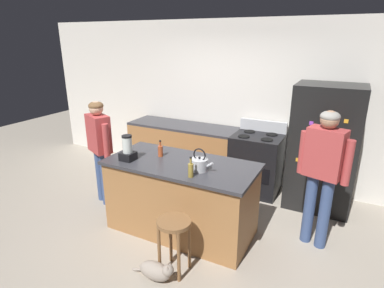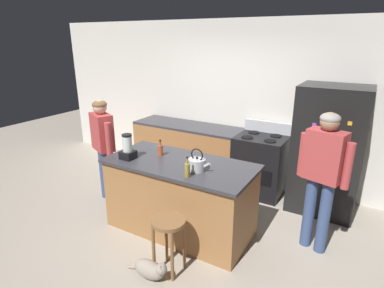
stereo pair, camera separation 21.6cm
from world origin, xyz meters
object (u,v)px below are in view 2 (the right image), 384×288
(kitchen_island, at_px, (180,197))
(tea_kettle, at_px, (197,164))
(stove_range, at_px, (260,165))
(person_by_sink_right, at_px, (323,170))
(person_by_island_left, at_px, (103,142))
(cat, at_px, (150,269))
(bottle_vinegar, at_px, (187,170))
(refrigerator, at_px, (328,151))
(bar_stool, at_px, (169,231))
(blender_appliance, at_px, (128,148))
(bottle_cooking_sauce, at_px, (160,150))

(kitchen_island, xyz_separation_m, tea_kettle, (0.30, -0.11, 0.55))
(stove_range, height_order, tea_kettle, tea_kettle)
(person_by_sink_right, bearing_deg, person_by_island_left, -173.22)
(cat, bearing_deg, person_by_island_left, 147.44)
(bottle_vinegar, relative_size, tea_kettle, 0.86)
(refrigerator, distance_m, bar_stool, 2.54)
(bar_stool, xyz_separation_m, cat, (-0.10, -0.20, -0.38))
(person_by_island_left, height_order, cat, person_by_island_left)
(blender_appliance, distance_m, tea_kettle, 0.94)
(person_by_island_left, relative_size, bottle_vinegar, 6.63)
(kitchen_island, height_order, refrigerator, refrigerator)
(bottle_cooking_sauce, distance_m, tea_kettle, 0.67)
(bar_stool, xyz_separation_m, tea_kettle, (-0.01, 0.61, 0.54))
(stove_range, relative_size, tea_kettle, 4.10)
(kitchen_island, relative_size, blender_appliance, 5.80)
(stove_range, bearing_deg, bottle_cooking_sauce, -120.94)
(cat, xyz_separation_m, tea_kettle, (0.10, 0.81, 0.92))
(person_by_island_left, bearing_deg, refrigerator, 25.25)
(stove_range, height_order, cat, stove_range)
(person_by_sink_right, height_order, bar_stool, person_by_sink_right)
(refrigerator, xyz_separation_m, bottle_cooking_sauce, (-1.83, -1.43, 0.12))
(refrigerator, xyz_separation_m, blender_appliance, (-2.13, -1.72, 0.18))
(cat, relative_size, blender_appliance, 1.61)
(refrigerator, bearing_deg, stove_range, 178.54)
(bar_stool, height_order, cat, bar_stool)
(cat, bearing_deg, person_by_sink_right, 45.59)
(refrigerator, bearing_deg, cat, -118.06)
(bar_stool, bearing_deg, stove_range, 84.30)
(stove_range, relative_size, cat, 2.18)
(kitchen_island, distance_m, blender_appliance, 0.90)
(person_by_island_left, distance_m, cat, 2.11)
(tea_kettle, bearing_deg, bottle_cooking_sauce, 164.65)
(stove_range, relative_size, bar_stool, 1.81)
(person_by_island_left, distance_m, bar_stool, 1.98)
(person_by_island_left, relative_size, bar_stool, 2.51)
(refrigerator, height_order, person_by_island_left, refrigerator)
(stove_range, xyz_separation_m, blender_appliance, (-1.16, -1.75, 0.60))
(stove_range, xyz_separation_m, bar_stool, (-0.22, -2.24, 0.00))
(cat, bearing_deg, blender_appliance, 140.29)
(stove_range, relative_size, person_by_island_left, 0.72)
(blender_appliance, bearing_deg, refrigerator, 39.00)
(person_by_sink_right, height_order, bottle_vinegar, person_by_sink_right)
(bottle_cooking_sauce, bearing_deg, person_by_sink_right, 12.08)
(bottle_cooking_sauce, xyz_separation_m, bottle_vinegar, (0.64, -0.38, 0.01))
(stove_range, distance_m, bar_stool, 2.25)
(person_by_sink_right, distance_m, blender_appliance, 2.32)
(bar_stool, bearing_deg, bottle_vinegar, 91.52)
(person_by_island_left, height_order, tea_kettle, person_by_island_left)
(kitchen_island, relative_size, bar_stool, 2.99)
(kitchen_island, bearing_deg, bottle_cooking_sauce, 168.26)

